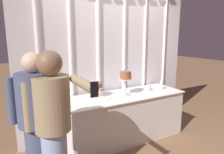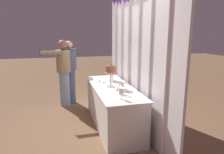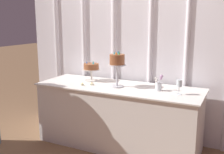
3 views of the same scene
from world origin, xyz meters
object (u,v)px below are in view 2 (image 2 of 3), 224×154
(tealight_near_left, at_px, (104,82))
(cake_display_nearright, at_px, (111,71))
(cake_table, at_px, (112,106))
(cake_display_nearleft, at_px, (112,73))
(wine_glass, at_px, (121,92))
(flower_vase, at_px, (121,90))
(guest_man_dark_suit, at_px, (70,70))
(tealight_far_left, at_px, (99,81))
(guest_girl_blue_dress, at_px, (64,70))

(tealight_near_left, bearing_deg, cake_display_nearright, 9.76)
(cake_table, bearing_deg, cake_display_nearright, -100.02)
(cake_display_nearleft, distance_m, wine_glass, 1.24)
(cake_table, height_order, cake_display_nearright, cake_display_nearright)
(flower_vase, bearing_deg, guest_man_dark_suit, -160.34)
(cake_table, xyz_separation_m, flower_vase, (0.51, 0.01, 0.47))
(cake_table, distance_m, tealight_far_left, 0.61)
(wine_glass, bearing_deg, guest_man_dark_suit, -163.83)
(flower_vase, distance_m, guest_man_dark_suit, 2.16)
(flower_vase, height_order, tealight_near_left, flower_vase)
(flower_vase, relative_size, tealight_far_left, 4.56)
(cake_display_nearleft, xyz_separation_m, guest_girl_blue_dress, (-0.93, -1.00, -0.06))
(flower_vase, bearing_deg, tealight_far_left, -169.28)
(cake_table, distance_m, cake_display_nearleft, 0.74)
(cake_table, distance_m, tealight_near_left, 0.53)
(wine_glass, bearing_deg, tealight_near_left, -178.36)
(guest_girl_blue_dress, bearing_deg, cake_display_nearleft, 47.00)
(cake_display_nearleft, xyz_separation_m, tealight_near_left, (0.13, -0.21, -0.16))
(tealight_far_left, bearing_deg, guest_man_dark_suit, -153.36)
(tealight_far_left, distance_m, guest_man_dark_suit, 1.23)
(tealight_near_left, height_order, guest_man_dark_suit, guest_man_dark_suit)
(wine_glass, relative_size, tealight_far_left, 4.01)
(flower_vase, xyz_separation_m, tealight_near_left, (-0.85, -0.10, -0.07))
(cake_table, bearing_deg, flower_vase, 1.15)
(wine_glass, bearing_deg, cake_table, 175.95)
(cake_table, relative_size, flower_vase, 10.97)
(cake_display_nearright, distance_m, guest_man_dark_suit, 1.68)
(cake_table, relative_size, guest_girl_blue_dress, 1.27)
(wine_glass, distance_m, guest_man_dark_suit, 2.38)
(tealight_far_left, xyz_separation_m, guest_man_dark_suit, (-1.10, -0.55, 0.07))
(cake_display_nearleft, height_order, cake_display_nearright, cake_display_nearright)
(flower_vase, bearing_deg, cake_display_nearleft, 173.28)
(cake_display_nearleft, distance_m, tealight_far_left, 0.34)
(tealight_near_left, height_order, guest_girl_blue_dress, guest_girl_blue_dress)
(guest_man_dark_suit, bearing_deg, cake_display_nearleft, 38.50)
(cake_table, xyz_separation_m, wine_glass, (0.76, -0.05, 0.52))
(cake_table, bearing_deg, guest_girl_blue_dress, -147.93)
(cake_display_nearright, relative_size, tealight_far_left, 10.77)
(flower_vase, xyz_separation_m, guest_girl_blue_dress, (-1.91, -0.88, 0.04))
(cake_display_nearright, height_order, guest_girl_blue_dress, guest_girl_blue_dress)
(flower_vase, bearing_deg, wine_glass, -14.42)
(guest_man_dark_suit, bearing_deg, cake_table, 25.23)
(cake_table, xyz_separation_m, guest_girl_blue_dress, (-1.39, -0.87, 0.51))
(cake_table, distance_m, guest_man_dark_suit, 1.75)
(cake_display_nearright, relative_size, guest_girl_blue_dress, 0.27)
(cake_table, distance_m, guest_girl_blue_dress, 1.72)
(wine_glass, xyz_separation_m, tealight_near_left, (-1.10, -0.03, -0.11))
(cake_display_nearright, height_order, flower_vase, cake_display_nearright)
(flower_vase, relative_size, guest_man_dark_suit, 0.12)
(cake_display_nearleft, relative_size, guest_girl_blue_dress, 0.17)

